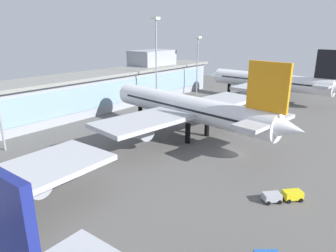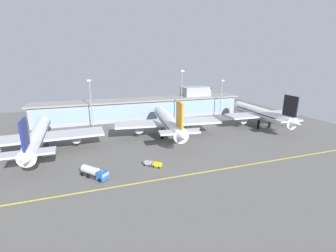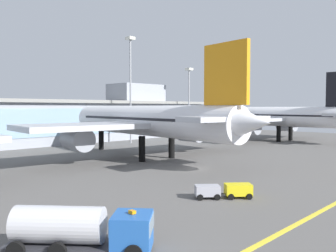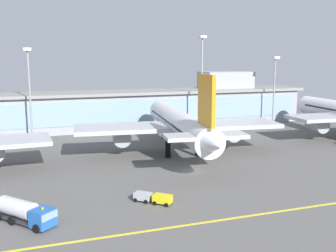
{
  "view_description": "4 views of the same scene",
  "coord_description": "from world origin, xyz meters",
  "px_view_note": "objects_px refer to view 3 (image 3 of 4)",
  "views": [
    {
      "loc": [
        -50.65,
        -24.51,
        22.83
      ],
      "look_at": [
        -4.19,
        13.15,
        4.08
      ],
      "focal_mm": 32.59,
      "sensor_mm": 36.0,
      "label": 1
    },
    {
      "loc": [
        -28.42,
        -77.32,
        31.35
      ],
      "look_at": [
        0.07,
        5.46,
        6.84
      ],
      "focal_mm": 25.13,
      "sensor_mm": 36.0,
      "label": 2
    },
    {
      "loc": [
        -40.57,
        -33.77,
        9.01
      ],
      "look_at": [
        0.31,
        5.56,
        6.08
      ],
      "focal_mm": 38.48,
      "sensor_mm": 36.0,
      "label": 3
    },
    {
      "loc": [
        -27.1,
        -65.05,
        20.58
      ],
      "look_at": [
        -0.76,
        10.37,
        6.75
      ],
      "focal_mm": 42.34,
      "sensor_mm": 36.0,
      "label": 4
    }
  ],
  "objects_px": {
    "airliner_near_right": "(147,121)",
    "baggage_tug_near": "(224,190)",
    "fuel_tanker_truck": "(85,229)",
    "airliner_far_right": "(275,117)",
    "apron_light_mast_centre": "(130,75)",
    "apron_light_mast_east": "(189,91)"
  },
  "relations": [
    {
      "from": "baggage_tug_near",
      "to": "apron_light_mast_east",
      "type": "distance_m",
      "value": 75.38
    },
    {
      "from": "baggage_tug_near",
      "to": "apron_light_mast_centre",
      "type": "height_order",
      "value": "apron_light_mast_centre"
    },
    {
      "from": "airliner_far_right",
      "to": "baggage_tug_near",
      "type": "distance_m",
      "value": 67.54
    },
    {
      "from": "fuel_tanker_truck",
      "to": "apron_light_mast_east",
      "type": "height_order",
      "value": "apron_light_mast_east"
    },
    {
      "from": "airliner_near_right",
      "to": "fuel_tanker_truck",
      "type": "height_order",
      "value": "airliner_near_right"
    },
    {
      "from": "airliner_far_right",
      "to": "airliner_near_right",
      "type": "bearing_deg",
      "value": 93.05
    },
    {
      "from": "airliner_near_right",
      "to": "airliner_far_right",
      "type": "xyz_separation_m",
      "value": [
        47.76,
        0.03,
        -0.1
      ]
    },
    {
      "from": "airliner_far_right",
      "to": "baggage_tug_near",
      "type": "relative_size",
      "value": 9.49
    },
    {
      "from": "baggage_tug_near",
      "to": "apron_light_mast_east",
      "type": "xyz_separation_m",
      "value": [
        54.04,
        50.88,
        13.16
      ]
    },
    {
      "from": "airliner_far_right",
      "to": "baggage_tug_near",
      "type": "xyz_separation_m",
      "value": [
        -61.84,
        -26.56,
        -5.63
      ]
    },
    {
      "from": "airliner_far_right",
      "to": "apron_light_mast_centre",
      "type": "bearing_deg",
      "value": 58.84
    },
    {
      "from": "baggage_tug_near",
      "to": "fuel_tanker_truck",
      "type": "bearing_deg",
      "value": -132.56
    },
    {
      "from": "baggage_tug_near",
      "to": "apron_light_mast_east",
      "type": "height_order",
      "value": "apron_light_mast_east"
    },
    {
      "from": "airliner_near_right",
      "to": "airliner_far_right",
      "type": "height_order",
      "value": "airliner_near_right"
    },
    {
      "from": "airliner_near_right",
      "to": "baggage_tug_near",
      "type": "bearing_deg",
      "value": 159.01
    },
    {
      "from": "fuel_tanker_truck",
      "to": "apron_light_mast_centre",
      "type": "relative_size",
      "value": 0.32
    },
    {
      "from": "airliner_near_right",
      "to": "baggage_tug_near",
      "type": "distance_m",
      "value": 30.58
    },
    {
      "from": "fuel_tanker_truck",
      "to": "baggage_tug_near",
      "type": "xyz_separation_m",
      "value": [
        17.13,
        1.6,
        -0.72
      ]
    },
    {
      "from": "fuel_tanker_truck",
      "to": "apron_light_mast_centre",
      "type": "bearing_deg",
      "value": 97.25
    },
    {
      "from": "baggage_tug_near",
      "to": "apron_light_mast_centre",
      "type": "xyz_separation_m",
      "value": [
        29.13,
        48.77,
        16.24
      ]
    },
    {
      "from": "airliner_far_right",
      "to": "apron_light_mast_centre",
      "type": "height_order",
      "value": "apron_light_mast_centre"
    },
    {
      "from": "fuel_tanker_truck",
      "to": "apron_light_mast_east",
      "type": "distance_m",
      "value": 89.3
    }
  ]
}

